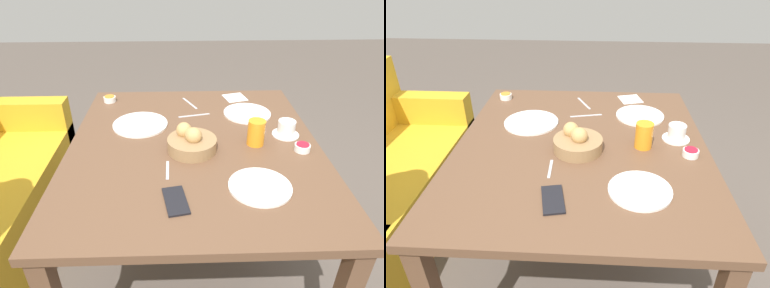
{
  "view_description": "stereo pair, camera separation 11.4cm",
  "coord_description": "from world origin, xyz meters",
  "views": [
    {
      "loc": [
        -1.3,
        0.05,
        1.55
      ],
      "look_at": [
        -0.05,
        0.01,
        0.81
      ],
      "focal_mm": 32.0,
      "sensor_mm": 36.0,
      "label": 1
    },
    {
      "loc": [
        -1.29,
        -0.06,
        1.55
      ],
      "look_at": [
        -0.05,
        0.01,
        0.81
      ],
      "focal_mm": 32.0,
      "sensor_mm": 36.0,
      "label": 2
    }
  ],
  "objects": [
    {
      "name": "knife_silver",
      "position": [
        0.44,
        0.01,
        0.78
      ],
      "size": [
        0.15,
        0.08,
        0.0
      ],
      "color": "#B7B7BC",
      "rests_on": "dining_table"
    },
    {
      "name": "juice_glass",
      "position": [
        -0.01,
        -0.27,
        0.84
      ],
      "size": [
        0.08,
        0.08,
        0.11
      ],
      "color": "orange",
      "rests_on": "dining_table"
    },
    {
      "name": "napkin",
      "position": [
        0.51,
        -0.25,
        0.78
      ],
      "size": [
        0.14,
        0.14,
        0.0
      ],
      "color": "white",
      "rests_on": "dining_table"
    },
    {
      "name": "jam_bowl_berry",
      "position": [
        -0.07,
        -0.46,
        0.8
      ],
      "size": [
        0.07,
        0.07,
        0.03
      ],
      "color": "white",
      "rests_on": "dining_table"
    },
    {
      "name": "fork_silver",
      "position": [
        0.29,
        -0.01,
        0.78
      ],
      "size": [
        0.05,
        0.16,
        0.0
      ],
      "color": "#B7B7BC",
      "rests_on": "dining_table"
    },
    {
      "name": "plate_near_right",
      "position": [
        0.3,
        -0.28,
        0.78
      ],
      "size": [
        0.24,
        0.24,
        0.01
      ],
      "color": "white",
      "rests_on": "dining_table"
    },
    {
      "name": "jam_bowl_honey",
      "position": [
        0.48,
        0.45,
        0.8
      ],
      "size": [
        0.07,
        0.07,
        0.03
      ],
      "color": "white",
      "rests_on": "dining_table"
    },
    {
      "name": "plate_far_center",
      "position": [
        0.19,
        0.26,
        0.78
      ],
      "size": [
        0.26,
        0.26,
        0.01
      ],
      "color": "white",
      "rests_on": "dining_table"
    },
    {
      "name": "bread_basket",
      "position": [
        -0.05,
        0.01,
        0.82
      ],
      "size": [
        0.21,
        0.21,
        0.11
      ],
      "color": "#99754C",
      "rests_on": "dining_table"
    },
    {
      "name": "dining_table",
      "position": [
        0.0,
        0.0,
        0.68
      ],
      "size": [
        1.24,
        1.09,
        0.78
      ],
      "color": "brown",
      "rests_on": "ground_plane"
    },
    {
      "name": "ground_plane",
      "position": [
        0.0,
        0.0,
        0.0
      ],
      "size": [
        10.0,
        10.0,
        0.0
      ],
      "primitive_type": "plane",
      "color": "#564C44"
    },
    {
      "name": "coffee_cup",
      "position": [
        0.07,
        -0.42,
        0.81
      ],
      "size": [
        0.12,
        0.12,
        0.07
      ],
      "color": "white",
      "rests_on": "dining_table"
    },
    {
      "name": "plate_near_left",
      "position": [
        -0.32,
        -0.23,
        0.78
      ],
      "size": [
        0.23,
        0.23,
        0.01
      ],
      "color": "white",
      "rests_on": "dining_table"
    },
    {
      "name": "cell_phone",
      "position": [
        -0.39,
        0.08,
        0.78
      ],
      "size": [
        0.16,
        0.1,
        0.01
      ],
      "color": "black",
      "rests_on": "dining_table"
    },
    {
      "name": "spoon_coffee",
      "position": [
        -0.2,
        0.11,
        0.78
      ],
      "size": [
        0.12,
        0.01,
        0.0
      ],
      "color": "#B7B7BC",
      "rests_on": "dining_table"
    }
  ]
}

